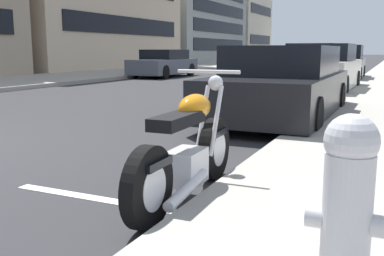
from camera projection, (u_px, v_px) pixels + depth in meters
sidewalk_far_curb at (54, 78)px, 19.23m from camera, size 120.00×5.00×0.14m
parking_stall_stripe at (119, 202)px, 3.79m from camera, size 0.12×2.20×0.01m
parked_motorcycle at (188, 152)px, 3.82m from camera, size 2.01×0.62×1.11m
parked_car_second_in_row at (282, 85)px, 8.24m from camera, size 4.59×1.93×1.36m
parked_car_near_corner at (323, 70)px, 13.61m from camera, size 4.50×1.95×1.48m
parked_car_behind_motorcycle at (340, 64)px, 18.85m from camera, size 4.06×1.99×1.50m
crossing_truck at (311, 54)px, 34.88m from camera, size 2.21×5.10×1.80m
car_opposite_curb at (164, 64)px, 21.48m from camera, size 4.30×1.83×1.31m
fire_hydrant at (347, 204)px, 1.99m from camera, size 0.24×0.36×0.88m
townhouse_far_uphill at (179, 22)px, 44.80m from camera, size 15.56×9.27×8.13m
townhouse_corner_block at (216, 15)px, 57.45m from camera, size 10.38×12.05×11.64m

